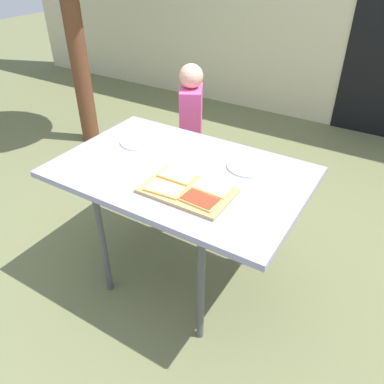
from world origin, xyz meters
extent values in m
plane|color=#646843|center=(0.00, 0.00, 0.00)|extent=(16.00, 16.00, 0.00)
cube|color=#938FBA|center=(0.00, 0.00, 0.71)|extent=(1.21, 0.79, 0.03)
cylinder|color=#4C4C51|center=(-0.30, -0.30, 0.35)|extent=(0.04, 0.04, 0.70)
cylinder|color=#4C4C51|center=(0.30, -0.30, 0.35)|extent=(0.04, 0.04, 0.70)
cylinder|color=#4C4C51|center=(-0.30, 0.30, 0.35)|extent=(0.04, 0.04, 0.70)
cylinder|color=#4C4C51|center=(0.30, 0.30, 0.35)|extent=(0.04, 0.04, 0.70)
cube|color=tan|center=(0.14, -0.15, 0.74)|extent=(0.40, 0.25, 0.02)
cube|color=#E3AA60|center=(0.23, -0.20, 0.75)|extent=(0.17, 0.11, 0.01)
cube|color=red|center=(0.23, -0.20, 0.75)|extent=(0.16, 0.10, 0.00)
cube|color=#E3AA60|center=(0.05, -0.21, 0.75)|extent=(0.17, 0.11, 0.01)
cube|color=#F5E493|center=(0.05, -0.21, 0.75)|extent=(0.16, 0.10, 0.00)
cube|color=#E3AA60|center=(0.23, -0.09, 0.75)|extent=(0.17, 0.10, 0.01)
cube|color=#F5E493|center=(0.23, -0.09, 0.75)|extent=(0.15, 0.09, 0.00)
cube|color=#E3AA60|center=(0.04, -0.09, 0.75)|extent=(0.17, 0.10, 0.01)
cube|color=#F5E493|center=(0.04, -0.09, 0.75)|extent=(0.15, 0.09, 0.00)
cylinder|color=white|center=(-0.35, 0.13, 0.73)|extent=(0.21, 0.21, 0.01)
cylinder|color=white|center=(0.28, 0.19, 0.73)|extent=(0.21, 0.21, 0.01)
cylinder|color=#2D4B4D|center=(-0.42, 0.79, 0.24)|extent=(0.09, 0.09, 0.48)
cylinder|color=#2D4B4D|center=(-0.35, 0.66, 0.24)|extent=(0.09, 0.09, 0.48)
cube|color=#E54C8C|center=(-0.38, 0.72, 0.67)|extent=(0.24, 0.28, 0.37)
sphere|color=#E5A78E|center=(-0.38, 0.72, 0.93)|extent=(0.15, 0.15, 0.15)
cylinder|color=brown|center=(-1.74, 1.06, 0.84)|extent=(0.16, 0.16, 1.68)
camera|label=1|loc=(0.88, -1.33, 1.68)|focal=35.82mm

